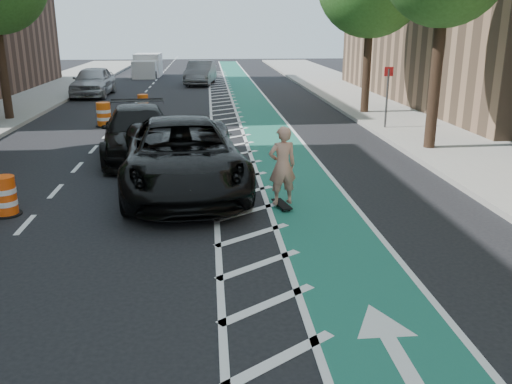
{
  "coord_description": "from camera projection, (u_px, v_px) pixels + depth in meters",
  "views": [
    {
      "loc": [
        0.69,
        -8.6,
        4.01
      ],
      "look_at": [
        1.51,
        0.76,
        1.1
      ],
      "focal_mm": 38.0,
      "sensor_mm": 36.0,
      "label": 1
    }
  ],
  "objects": [
    {
      "name": "ground",
      "position": [
        173.0,
        268.0,
        9.31
      ],
      "size": [
        120.0,
        120.0,
        0.0
      ],
      "primitive_type": "plane",
      "color": "black",
      "rests_on": "ground"
    },
    {
      "name": "bike_lane",
      "position": [
        275.0,
        143.0,
        19.08
      ],
      "size": [
        2.0,
        90.0,
        0.01
      ],
      "primitive_type": "cube",
      "color": "#1A5D50",
      "rests_on": "ground"
    },
    {
      "name": "buffer_strip",
      "position": [
        233.0,
        144.0,
        18.95
      ],
      "size": [
        1.4,
        90.0,
        0.01
      ],
      "primitive_type": "cube",
      "color": "silver",
      "rests_on": "ground"
    },
    {
      "name": "sidewalk_right",
      "position": [
        453.0,
        138.0,
        19.6
      ],
      "size": [
        5.0,
        90.0,
        0.15
      ],
      "primitive_type": "cube",
      "color": "gray",
      "rests_on": "ground"
    },
    {
      "name": "curb_right",
      "position": [
        387.0,
        139.0,
        19.4
      ],
      "size": [
        0.12,
        90.0,
        0.16
      ],
      "primitive_type": "cube",
      "color": "gray",
      "rests_on": "ground"
    },
    {
      "name": "sign_post",
      "position": [
        387.0,
        97.0,
        20.97
      ],
      "size": [
        0.35,
        0.08,
        2.47
      ],
      "color": "#4C4C4C",
      "rests_on": "ground"
    },
    {
      "name": "skateboard",
      "position": [
        282.0,
        204.0,
        12.36
      ],
      "size": [
        0.4,
        0.83,
        0.11
      ],
      "rotation": [
        0.0,
        0.0,
        0.22
      ],
      "color": "black",
      "rests_on": "ground"
    },
    {
      "name": "skateboarder",
      "position": [
        282.0,
        166.0,
        12.09
      ],
      "size": [
        0.73,
        0.56,
        1.78
      ],
      "primitive_type": "imported",
      "rotation": [
        0.0,
        0.0,
        3.36
      ],
      "color": "tan",
      "rests_on": "skateboard"
    },
    {
      "name": "suv_near",
      "position": [
        182.0,
        155.0,
        13.56
      ],
      "size": [
        3.53,
        6.59,
        1.76
      ],
      "primitive_type": "imported",
      "rotation": [
        0.0,
        0.0,
        0.1
      ],
      "color": "black",
      "rests_on": "ground"
    },
    {
      "name": "suv_far",
      "position": [
        138.0,
        132.0,
        17.03
      ],
      "size": [
        2.8,
        5.57,
        1.55
      ],
      "primitive_type": "imported",
      "rotation": [
        0.0,
        0.0,
        0.12
      ],
      "color": "black",
      "rests_on": "ground"
    },
    {
      "name": "car_silver",
      "position": [
        93.0,
        81.0,
        31.65
      ],
      "size": [
        2.09,
        5.02,
        1.7
      ],
      "primitive_type": "imported",
      "rotation": [
        0.0,
        0.0,
        -0.02
      ],
      "color": "#AAABB0",
      "rests_on": "ground"
    },
    {
      "name": "car_grey",
      "position": [
        201.0,
        73.0,
        37.82
      ],
      "size": [
        2.31,
        5.05,
        1.6
      ],
      "primitive_type": "imported",
      "rotation": [
        0.0,
        0.0,
        -0.13
      ],
      "color": "slate",
      "rests_on": "ground"
    },
    {
      "name": "box_truck",
      "position": [
        147.0,
        66.0,
        43.39
      ],
      "size": [
        2.08,
        4.37,
        1.79
      ],
      "rotation": [
        0.0,
        0.0,
        -0.04
      ],
      "color": "silver",
      "rests_on": "ground"
    },
    {
      "name": "barrel_a",
      "position": [
        5.0,
        197.0,
        11.81
      ],
      "size": [
        0.64,
        0.64,
        0.87
      ],
      "color": "#FF4F0D",
      "rests_on": "ground"
    },
    {
      "name": "barrel_b",
      "position": [
        104.0,
        115.0,
        22.2
      ],
      "size": [
        0.72,
        0.72,
        0.98
      ],
      "color": "#E4560C",
      "rests_on": "ground"
    },
    {
      "name": "barrel_c",
      "position": [
        143.0,
        104.0,
        25.7
      ],
      "size": [
        0.63,
        0.63,
        0.86
      ],
      "color": "#F65B0C",
      "rests_on": "ground"
    }
  ]
}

